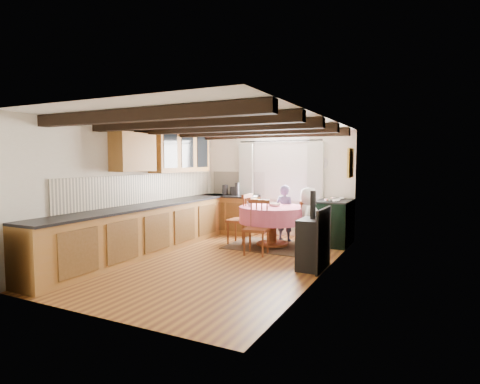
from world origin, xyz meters
The scene contains 41 objects.
floor centered at (0.00, 0.00, 0.00)m, with size 3.60×5.50×0.00m, color #A06929.
ceiling centered at (0.00, 0.00, 2.40)m, with size 3.60×5.50×0.00m, color white.
wall_back centered at (0.00, 2.75, 1.20)m, with size 3.60×0.00×2.40m, color silver.
wall_front centered at (0.00, -2.75, 1.20)m, with size 3.60×0.00×2.40m, color silver.
wall_left centered at (-1.80, 0.00, 1.20)m, with size 0.00×5.50×2.40m, color silver.
wall_right centered at (1.80, 0.00, 1.20)m, with size 0.00×5.50×2.40m, color silver.
beam_a centered at (0.00, -2.00, 2.31)m, with size 3.60×0.16×0.16m, color black.
beam_b centered at (0.00, -1.00, 2.31)m, with size 3.60×0.16×0.16m, color black.
beam_c centered at (0.00, 0.00, 2.31)m, with size 3.60×0.16×0.16m, color black.
beam_d centered at (0.00, 1.00, 2.31)m, with size 3.60×0.16×0.16m, color black.
beam_e centered at (0.00, 2.00, 2.31)m, with size 3.60×0.16×0.16m, color black.
splash_left centered at (-1.78, 0.30, 1.20)m, with size 0.02×4.50×0.55m, color beige.
splash_back centered at (-1.00, 2.73, 1.20)m, with size 1.40×0.02×0.55m, color beige.
base_cabinet_left centered at (-1.50, 0.00, 0.44)m, with size 0.60×5.30×0.88m, color #905A1F.
base_cabinet_back centered at (-1.05, 2.45, 0.44)m, with size 1.30×0.60×0.88m, color #905A1F.
worktop_left centered at (-1.48, 0.00, 0.90)m, with size 0.64×5.30×0.04m, color black.
worktop_back centered at (-1.05, 2.43, 0.90)m, with size 1.30×0.64×0.04m, color black.
wall_cabinet_glass centered at (-1.63, 1.20, 1.95)m, with size 0.34×1.80×0.90m, color #905A1F.
wall_cabinet_solid centered at (-1.63, -0.30, 1.90)m, with size 0.34×0.90×0.70m, color #905A1F.
window_frame centered at (0.10, 2.73, 1.60)m, with size 1.34×0.03×1.54m, color white.
window_pane centered at (0.10, 2.74, 1.60)m, with size 1.20×0.01×1.40m, color white.
curtain_left centered at (-0.75, 2.65, 1.10)m, with size 0.35×0.10×2.10m, color beige.
curtain_right centered at (0.95, 2.65, 1.10)m, with size 0.35×0.10×2.10m, color beige.
curtain_rod centered at (0.10, 2.65, 2.20)m, with size 0.03×0.03×2.00m, color black.
wall_picture centered at (1.77, 2.30, 1.70)m, with size 0.04×0.50×0.60m, color gold.
wall_plate centered at (1.05, 2.72, 1.70)m, with size 0.30×0.30×0.02m, color silver.
rug centered at (0.38, 1.51, 0.01)m, with size 1.74×1.36×0.01m, color #4F3729.
dining_table centered at (0.38, 1.51, 0.41)m, with size 1.35×1.35×0.82m, color #B2535C, non-canonical shape.
chair_near centered at (0.38, 0.72, 0.51)m, with size 0.44×0.46×1.02m, color brown, non-canonical shape.
chair_left centered at (-0.35, 1.46, 0.53)m, with size 0.45×0.48×1.06m, color brown, non-canonical shape.
chair_right centered at (1.16, 1.59, 0.49)m, with size 0.42×0.44×0.97m, color brown, non-canonical shape.
aga_range centered at (1.47, 2.28, 0.47)m, with size 0.66×1.03×0.95m, color black, non-canonical shape.
cast_iron_stove centered at (1.58, 0.24, 0.63)m, with size 0.38×0.63×1.27m, color black, non-canonical shape.
child_far centered at (0.42, 2.14, 0.61)m, with size 0.45×0.29×1.22m, color #4C4770.
child_right centered at (1.12, 1.53, 0.61)m, with size 0.60×0.39×1.23m, color silver.
bowl_a centered at (0.35, 1.64, 0.84)m, with size 0.23×0.23×0.06m, color silver.
bowl_b centered at (0.44, 1.55, 0.85)m, with size 0.19×0.19×0.06m, color silver.
cup centered at (-0.03, 1.31, 0.87)m, with size 0.11×0.11×0.10m, color silver.
canister_tall centered at (-1.23, 2.46, 1.04)m, with size 0.14×0.14×0.24m, color #262628.
canister_wide centered at (-0.98, 2.44, 1.03)m, with size 0.19×0.19×0.21m, color #262628.
canister_slim centered at (-0.86, 2.37, 1.07)m, with size 0.11×0.11×0.31m, color #262628.
Camera 1 is at (3.29, -5.82, 1.74)m, focal length 29.17 mm.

